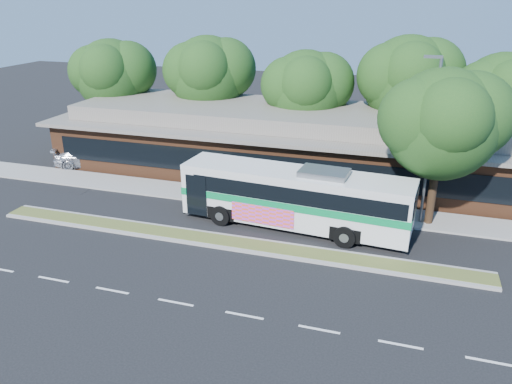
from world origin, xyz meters
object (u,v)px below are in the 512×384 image
Objects in this scene: transit_bus at (296,194)px; sidewalk_tree at (451,122)px; lamp_post at (430,138)px; sedan at (93,156)px.

transit_bus is 1.47× the size of sidewalk_tree.
lamp_post is at bearing -169.31° from sidewalk_tree.
transit_bus is 8.75m from sidewalk_tree.
lamp_post is 1.27m from sidewalk_tree.
lamp_post is at bearing 25.57° from transit_bus.
lamp_post is at bearing -118.38° from sedan.
lamp_post is 1.06× the size of sidewalk_tree.
transit_bus is 17.56m from sedan.
sidewalk_tree is at bearing -117.70° from sedan.
lamp_post is 7.57m from transit_bus.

